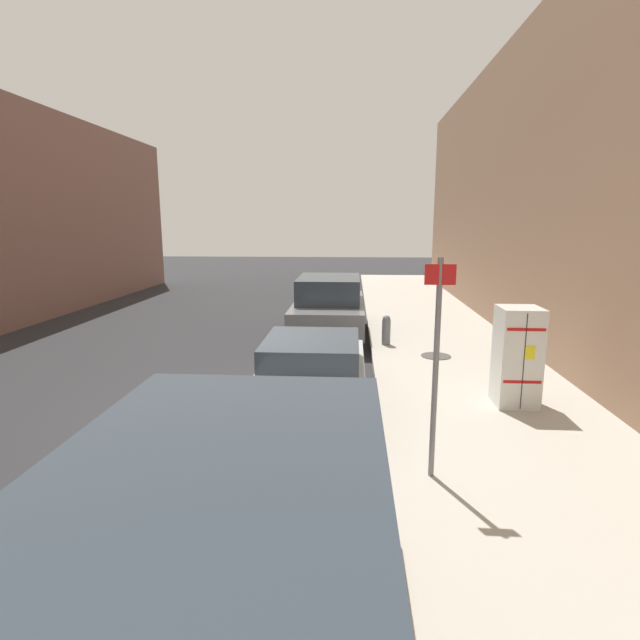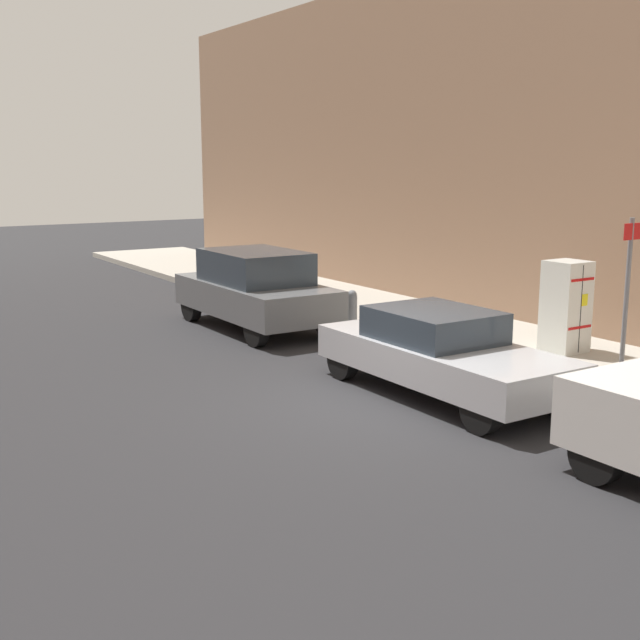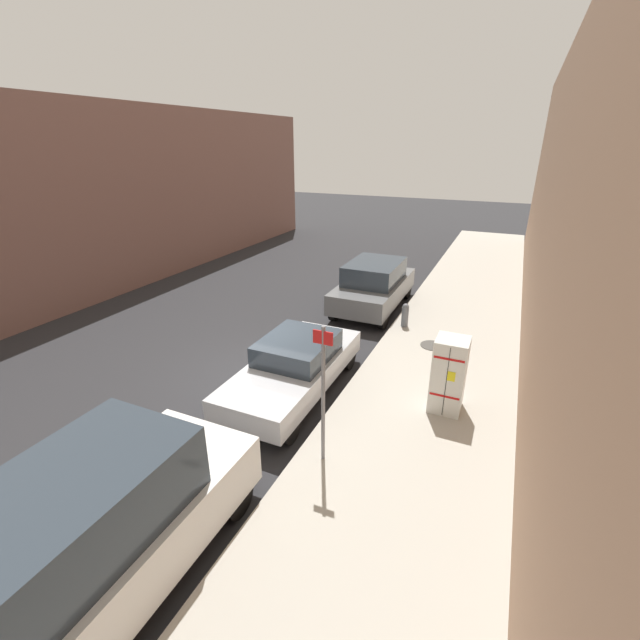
{
  "view_description": "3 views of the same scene",
  "coord_description": "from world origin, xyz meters",
  "px_view_note": "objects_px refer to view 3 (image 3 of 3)",
  "views": [
    {
      "loc": [
        -1.98,
        8.21,
        3.31
      ],
      "look_at": [
        -1.29,
        -2.21,
        1.26
      ],
      "focal_mm": 28.0,
      "sensor_mm": 36.0,
      "label": 1
    },
    {
      "loc": [
        7.05,
        9.68,
        3.69
      ],
      "look_at": [
        0.09,
        -1.19,
        1.15
      ],
      "focal_mm": 45.0,
      "sensor_mm": 36.0,
      "label": 2
    },
    {
      "loc": [
        -5.59,
        8.26,
        5.74
      ],
      "look_at": [
        -1.29,
        -1.28,
        1.35
      ],
      "focal_mm": 24.0,
      "sensor_mm": 36.0,
      "label": 3
    }
  ],
  "objects_px": {
    "parked_van_white": "(88,541)",
    "street_sign_post": "(323,389)",
    "parked_suv_gray": "(374,285)",
    "discarded_refrigerator": "(449,375)",
    "parked_sedan_silver": "(295,366)",
    "fire_hydrant": "(405,315)"
  },
  "relations": [
    {
      "from": "discarded_refrigerator",
      "to": "street_sign_post",
      "type": "xyz_separation_m",
      "value": [
        1.83,
        2.64,
        0.66
      ]
    },
    {
      "from": "parked_sedan_silver",
      "to": "parked_van_white",
      "type": "height_order",
      "value": "parked_van_white"
    },
    {
      "from": "fire_hydrant",
      "to": "parked_sedan_silver",
      "type": "relative_size",
      "value": 0.17
    },
    {
      "from": "discarded_refrigerator",
      "to": "fire_hydrant",
      "type": "bearing_deg",
      "value": -64.97
    },
    {
      "from": "parked_suv_gray",
      "to": "parked_van_white",
      "type": "relative_size",
      "value": 0.89
    },
    {
      "from": "parked_suv_gray",
      "to": "street_sign_post",
      "type": "bearing_deg",
      "value": 101.42
    },
    {
      "from": "fire_hydrant",
      "to": "parked_suv_gray",
      "type": "xyz_separation_m",
      "value": [
        1.56,
        -1.56,
        0.34
      ]
    },
    {
      "from": "parked_sedan_silver",
      "to": "parked_van_white",
      "type": "xyz_separation_m",
      "value": [
        -0.0,
        5.69,
        0.34
      ]
    },
    {
      "from": "fire_hydrant",
      "to": "street_sign_post",
      "type": "bearing_deg",
      "value": 91.1
    },
    {
      "from": "fire_hydrant",
      "to": "parked_sedan_silver",
      "type": "height_order",
      "value": "parked_sedan_silver"
    },
    {
      "from": "parked_suv_gray",
      "to": "parked_van_white",
      "type": "distance_m",
      "value": 11.95
    },
    {
      "from": "discarded_refrigerator",
      "to": "parked_suv_gray",
      "type": "bearing_deg",
      "value": -58.51
    },
    {
      "from": "parked_sedan_silver",
      "to": "fire_hydrant",
      "type": "bearing_deg",
      "value": -108.37
    },
    {
      "from": "discarded_refrigerator",
      "to": "parked_suv_gray",
      "type": "relative_size",
      "value": 0.38
    },
    {
      "from": "discarded_refrigerator",
      "to": "parked_sedan_silver",
      "type": "xyz_separation_m",
      "value": [
        3.52,
        0.51,
        -0.32
      ]
    },
    {
      "from": "discarded_refrigerator",
      "to": "parked_sedan_silver",
      "type": "relative_size",
      "value": 0.38
    },
    {
      "from": "parked_van_white",
      "to": "street_sign_post",
      "type": "bearing_deg",
      "value": -115.46
    },
    {
      "from": "fire_hydrant",
      "to": "parked_van_white",
      "type": "relative_size",
      "value": 0.15
    },
    {
      "from": "parked_suv_gray",
      "to": "discarded_refrigerator",
      "type": "bearing_deg",
      "value": 121.49
    },
    {
      "from": "discarded_refrigerator",
      "to": "fire_hydrant",
      "type": "relative_size",
      "value": 2.22
    },
    {
      "from": "parked_suv_gray",
      "to": "parked_sedan_silver",
      "type": "height_order",
      "value": "parked_suv_gray"
    },
    {
      "from": "discarded_refrigerator",
      "to": "street_sign_post",
      "type": "distance_m",
      "value": 3.28
    }
  ]
}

